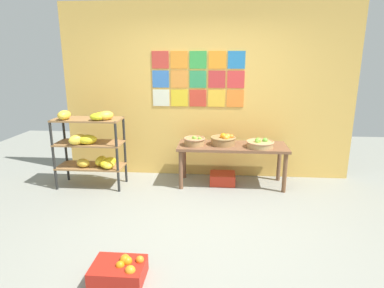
% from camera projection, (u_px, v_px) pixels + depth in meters
% --- Properties ---
extents(ground, '(9.66, 9.66, 0.00)m').
position_uv_depth(ground, '(198.00, 231.00, 3.65)').
color(ground, gray).
extents(back_wall_with_art, '(4.54, 0.07, 2.71)m').
position_uv_depth(back_wall_with_art, '(206.00, 92.00, 5.09)').
color(back_wall_with_art, '#E5B352').
rests_on(back_wall_with_art, ground).
extents(banana_shelf_unit, '(0.97, 0.50, 1.16)m').
position_uv_depth(banana_shelf_unit, '(92.00, 142.00, 4.72)').
color(banana_shelf_unit, '#242423').
rests_on(banana_shelf_unit, ground).
extents(display_table, '(1.61, 0.59, 0.62)m').
position_uv_depth(display_table, '(232.00, 150.00, 4.85)').
color(display_table, brown).
rests_on(display_table, ground).
extents(fruit_basket_left, '(0.40, 0.40, 0.15)m').
position_uv_depth(fruit_basket_left, '(260.00, 144.00, 4.69)').
color(fruit_basket_left, tan).
rests_on(fruit_basket_left, display_table).
extents(fruit_basket_back_left, '(0.37, 0.37, 0.18)m').
position_uv_depth(fruit_basket_back_left, '(224.00, 140.00, 4.83)').
color(fruit_basket_back_left, olive).
rests_on(fruit_basket_back_left, display_table).
extents(fruit_basket_centre, '(0.32, 0.32, 0.14)m').
position_uv_depth(fruit_basket_centre, '(194.00, 141.00, 4.81)').
color(fruit_basket_centre, '#A77E4B').
rests_on(fruit_basket_centre, display_table).
extents(produce_crate_under_table, '(0.38, 0.32, 0.17)m').
position_uv_depth(produce_crate_under_table, '(222.00, 179.00, 4.99)').
color(produce_crate_under_table, red).
rests_on(produce_crate_under_table, ground).
extents(orange_crate_foreground, '(0.45, 0.34, 0.21)m').
position_uv_depth(orange_crate_foreground, '(120.00, 270.00, 2.82)').
color(orange_crate_foreground, '#AD1F15').
rests_on(orange_crate_foreground, ground).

